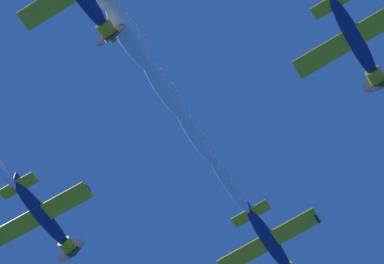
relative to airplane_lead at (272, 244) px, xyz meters
The scene contains 3 objects.
airplane_lead is the anchor object (origin of this frame).
airplane_left_wingman 19.68m from the airplane_lead, 46.49° to the right, with size 8.65×9.69×2.68m.
airplane_right_wingman 20.34m from the airplane_lead, 47.06° to the left, with size 8.67×9.69×2.77m.
Camera 1 is at (36.32, 18.84, 1.94)m, focal length 78.90 mm.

